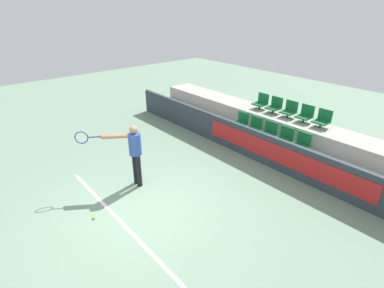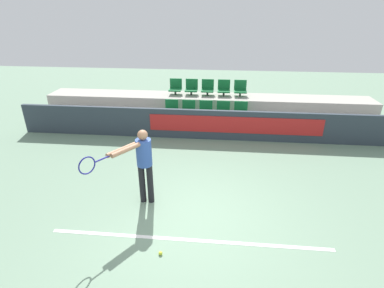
% 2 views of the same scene
% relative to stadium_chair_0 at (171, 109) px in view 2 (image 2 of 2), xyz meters
% --- Properties ---
extents(ground_plane, '(30.00, 30.00, 0.00)m').
position_rel_stadium_chair_0_xyz_m(ground_plane, '(1.15, -4.74, -0.71)').
color(ground_plane, gray).
extents(court_baseline, '(5.11, 0.08, 0.01)m').
position_rel_stadium_chair_0_xyz_m(court_baseline, '(1.15, -5.26, -0.70)').
color(court_baseline, white).
rests_on(court_baseline, ground).
extents(barrier_wall, '(11.78, 0.14, 0.95)m').
position_rel_stadium_chair_0_xyz_m(barrier_wall, '(1.18, -0.72, -0.23)').
color(barrier_wall, '#2D3842').
rests_on(barrier_wall, ground).
extents(bleacher_tier_front, '(11.38, 1.03, 0.47)m').
position_rel_stadium_chair_0_xyz_m(bleacher_tier_front, '(1.15, -0.12, -0.48)').
color(bleacher_tier_front, '#ADA89E').
rests_on(bleacher_tier_front, ground).
extents(bleacher_tier_middle, '(11.38, 1.03, 0.93)m').
position_rel_stadium_chair_0_xyz_m(bleacher_tier_middle, '(1.15, 0.91, -0.24)').
color(bleacher_tier_middle, '#ADA89E').
rests_on(bleacher_tier_middle, ground).
extents(stadium_chair_0, '(0.43, 0.41, 0.53)m').
position_rel_stadium_chair_0_xyz_m(stadium_chair_0, '(0.00, 0.00, 0.00)').
color(stadium_chair_0, '#333333').
rests_on(stadium_chair_0, bleacher_tier_front).
extents(stadium_chair_1, '(0.43, 0.41, 0.53)m').
position_rel_stadium_chair_0_xyz_m(stadium_chair_1, '(0.57, 0.00, 0.00)').
color(stadium_chair_1, '#333333').
rests_on(stadium_chair_1, bleacher_tier_front).
extents(stadium_chair_2, '(0.43, 0.41, 0.53)m').
position_rel_stadium_chair_0_xyz_m(stadium_chair_2, '(1.15, 0.00, 0.00)').
color(stadium_chair_2, '#333333').
rests_on(stadium_chair_2, bleacher_tier_front).
extents(stadium_chair_3, '(0.43, 0.41, 0.53)m').
position_rel_stadium_chair_0_xyz_m(stadium_chair_3, '(1.72, 0.00, 0.00)').
color(stadium_chair_3, '#333333').
rests_on(stadium_chair_3, bleacher_tier_front).
extents(stadium_chair_4, '(0.43, 0.41, 0.53)m').
position_rel_stadium_chair_0_xyz_m(stadium_chair_4, '(2.29, 0.00, 0.00)').
color(stadium_chair_4, '#333333').
rests_on(stadium_chair_4, bleacher_tier_front).
extents(stadium_chair_5, '(0.43, 0.41, 0.53)m').
position_rel_stadium_chair_0_xyz_m(stadium_chair_5, '(0.00, 1.03, 0.47)').
color(stadium_chair_5, '#333333').
rests_on(stadium_chair_5, bleacher_tier_middle).
extents(stadium_chair_6, '(0.43, 0.41, 0.53)m').
position_rel_stadium_chair_0_xyz_m(stadium_chair_6, '(0.57, 1.03, 0.47)').
color(stadium_chair_6, '#333333').
rests_on(stadium_chair_6, bleacher_tier_middle).
extents(stadium_chair_7, '(0.43, 0.41, 0.53)m').
position_rel_stadium_chair_0_xyz_m(stadium_chair_7, '(1.15, 1.03, 0.47)').
color(stadium_chair_7, '#333333').
rests_on(stadium_chair_7, bleacher_tier_middle).
extents(stadium_chair_8, '(0.43, 0.41, 0.53)m').
position_rel_stadium_chair_0_xyz_m(stadium_chair_8, '(1.72, 1.03, 0.47)').
color(stadium_chair_8, '#333333').
rests_on(stadium_chair_8, bleacher_tier_middle).
extents(stadium_chair_9, '(0.43, 0.41, 0.53)m').
position_rel_stadium_chair_0_xyz_m(stadium_chair_9, '(2.29, 1.03, 0.47)').
color(stadium_chair_9, '#333333').
rests_on(stadium_chair_9, bleacher_tier_middle).
extents(tennis_player, '(0.96, 1.33, 1.66)m').
position_rel_stadium_chair_0_xyz_m(tennis_player, '(0.09, -4.23, 0.32)').
color(tennis_player, black).
rests_on(tennis_player, ground).
extents(tennis_ball, '(0.07, 0.07, 0.07)m').
position_rel_stadium_chair_0_xyz_m(tennis_ball, '(0.71, -5.66, -0.68)').
color(tennis_ball, '#CCDB33').
rests_on(tennis_ball, ground).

